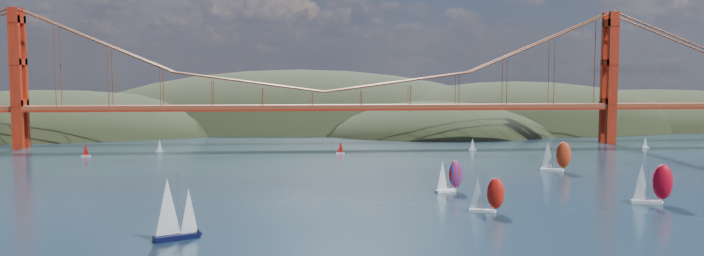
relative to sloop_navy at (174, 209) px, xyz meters
name	(u,v)px	position (x,y,z in m)	size (l,w,h in m)	color
headlands	(397,148)	(78.98, 252.74, -18.08)	(725.00, 225.00, 96.00)	black
bridge	(320,67)	(32.28, 154.45, 26.61)	(552.00, 12.00, 55.00)	#993F23
sloop_navy	(174,209)	(0.00, 0.00, 0.00)	(8.73, 6.99, 12.73)	black
racer_0	(486,194)	(63.21, 19.04, -1.52)	(7.76, 4.93, 8.67)	white
racer_1	(651,183)	(103.96, 25.31, -0.67)	(9.35, 4.99, 10.49)	silver
racer_3	(555,155)	(101.09, 76.80, -0.74)	(9.21, 5.40, 10.33)	white
racer_rwb	(449,175)	(60.74, 44.41, -1.38)	(8.03, 5.36, 8.98)	white
distant_boat_2	(86,150)	(-52.64, 125.30, -3.21)	(3.00, 2.00, 4.70)	silver
distant_boat_3	(160,145)	(-29.18, 137.99, -3.21)	(3.00, 2.00, 4.70)	silver
distant_boat_4	(645,142)	(160.06, 134.01, -3.21)	(3.00, 2.00, 4.70)	silver
distant_boat_8	(472,144)	(90.03, 132.53, -3.21)	(3.00, 2.00, 4.70)	silver
distant_boat_9	(341,147)	(38.69, 125.95, -3.21)	(3.00, 2.00, 4.70)	silver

